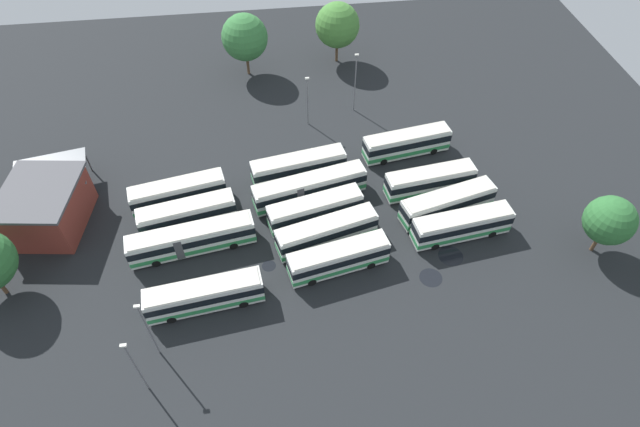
# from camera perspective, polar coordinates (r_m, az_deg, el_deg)

# --- Properties ---
(ground_plane) EXTENTS (110.40, 110.40, 0.00)m
(ground_plane) POSITION_cam_1_polar(r_m,az_deg,el_deg) (63.76, -0.39, -0.64)
(ground_plane) COLOR black
(bus_row0_slot0) EXTENTS (12.58, 4.12, 3.57)m
(bus_row0_slot0) POSITION_cam_1_polar(r_m,az_deg,el_deg) (56.17, -12.67, -8.84)
(bus_row0_slot0) COLOR silver
(bus_row0_slot0) RESTS_ON ground_plane
(bus_row0_slot2) EXTENTS (14.73, 4.91, 3.57)m
(bus_row0_slot2) POSITION_cam_1_polar(r_m,az_deg,el_deg) (61.11, -14.06, -2.78)
(bus_row0_slot2) COLOR silver
(bus_row0_slot2) RESTS_ON ground_plane
(bus_row0_slot3) EXTENTS (11.83, 4.78, 3.57)m
(bus_row0_slot3) POSITION_cam_1_polar(r_m,az_deg,el_deg) (63.81, -14.48, -0.07)
(bus_row0_slot3) COLOR silver
(bus_row0_slot3) RESTS_ON ground_plane
(bus_row0_slot4) EXTENTS (11.98, 4.84, 3.57)m
(bus_row0_slot4) POSITION_cam_1_polar(r_m,az_deg,el_deg) (66.62, -15.42, 2.23)
(bus_row0_slot4) COLOR silver
(bus_row0_slot4) RESTS_ON ground_plane
(bus_row1_slot0) EXTENTS (11.74, 4.85, 3.57)m
(bus_row1_slot0) POSITION_cam_1_polar(r_m,az_deg,el_deg) (57.66, 2.06, -4.96)
(bus_row1_slot0) COLOR silver
(bus_row1_slot0) RESTS_ON ground_plane
(bus_row1_slot1) EXTENTS (12.32, 5.55, 3.57)m
(bus_row1_slot1) POSITION_cam_1_polar(r_m,az_deg,el_deg) (59.98, 0.75, -2.05)
(bus_row1_slot1) COLOR silver
(bus_row1_slot1) RESTS_ON ground_plane
(bus_row1_slot2) EXTENTS (11.91, 5.15, 3.57)m
(bus_row1_slot2) POSITION_cam_1_polar(r_m,az_deg,el_deg) (62.25, -0.54, 0.41)
(bus_row1_slot2) COLOR silver
(bus_row1_slot2) RESTS_ON ground_plane
(bus_row1_slot3) EXTENTS (14.72, 5.68, 3.57)m
(bus_row1_slot3) POSITION_cam_1_polar(r_m,az_deg,el_deg) (64.86, -1.19, 2.89)
(bus_row1_slot3) COLOR silver
(bus_row1_slot3) RESTS_ON ground_plane
(bus_row1_slot4) EXTENTS (12.68, 4.75, 3.57)m
(bus_row1_slot4) POSITION_cam_1_polar(r_m,az_deg,el_deg) (67.65, -2.37, 5.19)
(bus_row1_slot4) COLOR silver
(bus_row1_slot4) RESTS_ON ground_plane
(bus_row2_slot0) EXTENTS (12.16, 4.13, 3.57)m
(bus_row2_slot0) POSITION_cam_1_polar(r_m,az_deg,el_deg) (62.91, 15.45, -1.26)
(bus_row2_slot0) COLOR silver
(bus_row2_slot0) RESTS_ON ground_plane
(bus_row2_slot1) EXTENTS (12.34, 5.49, 3.57)m
(bus_row2_slot1) POSITION_cam_1_polar(r_m,az_deg,el_deg) (64.90, 13.94, 1.11)
(bus_row2_slot1) COLOR silver
(bus_row2_slot1) RESTS_ON ground_plane
(bus_row2_slot2) EXTENTS (11.79, 4.06, 3.57)m
(bus_row2_slot2) POSITION_cam_1_polar(r_m,az_deg,el_deg) (67.22, 12.09, 3.58)
(bus_row2_slot2) COLOR silver
(bus_row2_slot2) RESTS_ON ground_plane
(bus_row2_slot4) EXTENTS (12.32, 4.53, 3.57)m
(bus_row2_slot4) POSITION_cam_1_polar(r_m,az_deg,el_deg) (72.12, 9.59, 7.69)
(bus_row2_slot4) COLOR silver
(bus_row2_slot4) RESTS_ON ground_plane
(depot_building) EXTENTS (9.69, 11.13, 5.84)m
(depot_building) POSITION_cam_1_polar(r_m,az_deg,el_deg) (69.29, -28.11, 0.62)
(depot_building) COLOR maroon
(depot_building) RESTS_ON ground_plane
(maintenance_shelter) EXTENTS (9.87, 8.47, 3.84)m
(maintenance_shelter) POSITION_cam_1_polar(r_m,az_deg,el_deg) (72.53, -27.79, 4.01)
(maintenance_shelter) COLOR slate
(maintenance_shelter) RESTS_ON ground_plane
(lamp_post_near_entrance) EXTENTS (0.56, 0.28, 8.72)m
(lamp_post_near_entrance) POSITION_cam_1_polar(r_m,az_deg,el_deg) (50.56, -19.78, -15.62)
(lamp_post_near_entrance) COLOR slate
(lamp_post_near_entrance) RESTS_ON ground_plane
(lamp_post_by_building) EXTENTS (0.56, 0.28, 7.93)m
(lamp_post_by_building) POSITION_cam_1_polar(r_m,az_deg,el_deg) (74.86, -1.39, 12.56)
(lamp_post_by_building) COLOR slate
(lamp_post_by_building) RESTS_ON ground_plane
(lamp_post_far_corner) EXTENTS (0.56, 0.28, 8.83)m
(lamp_post_far_corner) POSITION_cam_1_polar(r_m,az_deg,el_deg) (52.04, -18.55, -11.98)
(lamp_post_far_corner) COLOR slate
(lamp_post_far_corner) RESTS_ON ground_plane
(lamp_post_mid_lot) EXTENTS (0.56, 0.28, 9.53)m
(lamp_post_mid_lot) POSITION_cam_1_polar(r_m,az_deg,el_deg) (77.28, 3.93, 14.46)
(lamp_post_mid_lot) COLOR slate
(lamp_post_mid_lot) RESTS_ON ground_plane
(tree_west_edge) EXTENTS (5.58, 5.58, 8.03)m
(tree_west_edge) POSITION_cam_1_polar(r_m,az_deg,el_deg) (65.10, 29.44, -0.68)
(tree_west_edge) COLOR brown
(tree_west_edge) RESTS_ON ground_plane
(tree_northwest) EXTENTS (7.25, 7.25, 10.14)m
(tree_northwest) POSITION_cam_1_polar(r_m,az_deg,el_deg) (85.68, -8.35, 18.76)
(tree_northwest) COLOR brown
(tree_northwest) RESTS_ON ground_plane
(tree_north_edge) EXTENTS (7.19, 7.19, 10.07)m
(tree_north_edge) POSITION_cam_1_polar(r_m,az_deg,el_deg) (88.33, 1.94, 20.15)
(tree_north_edge) COLOR brown
(tree_north_edge) RESTS_ON ground_plane
(puddle_back_corner) EXTENTS (1.62, 1.62, 0.01)m
(puddle_back_corner) POSITION_cam_1_polar(r_m,az_deg,el_deg) (59.60, -5.69, -5.80)
(puddle_back_corner) COLOR black
(puddle_back_corner) RESTS_ON ground_plane
(puddle_centre_drain) EXTENTS (2.61, 2.61, 0.01)m
(puddle_centre_drain) POSITION_cam_1_polar(r_m,az_deg,el_deg) (59.69, 12.19, -6.97)
(puddle_centre_drain) COLOR black
(puddle_centre_drain) RESTS_ON ground_plane
(puddle_near_shelter) EXTENTS (2.93, 2.93, 0.01)m
(puddle_near_shelter) POSITION_cam_1_polar(r_m,az_deg,el_deg) (62.06, 14.29, -4.59)
(puddle_near_shelter) COLOR black
(puddle_near_shelter) RESTS_ON ground_plane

